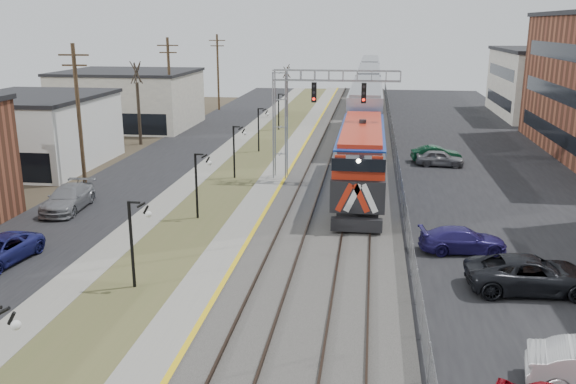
# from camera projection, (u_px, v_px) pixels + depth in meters

# --- Properties ---
(street_west) EXTENTS (7.00, 120.00, 0.04)m
(street_west) POSITION_uv_depth(u_px,v_px,m) (169.00, 156.00, 53.68)
(street_west) COLOR black
(street_west) RESTS_ON ground
(sidewalk) EXTENTS (2.00, 120.00, 0.08)m
(sidewalk) POSITION_uv_depth(u_px,v_px,m) (219.00, 157.00, 53.08)
(sidewalk) COLOR gray
(sidewalk) RESTS_ON ground
(grass_median) EXTENTS (4.00, 120.00, 0.06)m
(grass_median) POSITION_uv_depth(u_px,v_px,m) (252.00, 159.00, 52.69)
(grass_median) COLOR #50532C
(grass_median) RESTS_ON ground
(platform) EXTENTS (2.00, 120.00, 0.24)m
(platform) POSITION_uv_depth(u_px,v_px,m) (287.00, 159.00, 52.27)
(platform) COLOR gray
(platform) RESTS_ON ground
(ballast_bed) EXTENTS (8.00, 120.00, 0.20)m
(ballast_bed) POSITION_uv_depth(u_px,v_px,m) (345.00, 160.00, 51.61)
(ballast_bed) COLOR #595651
(ballast_bed) RESTS_ON ground
(parking_lot) EXTENTS (16.00, 120.00, 0.04)m
(parking_lot) POSITION_uv_depth(u_px,v_px,m) (491.00, 166.00, 50.05)
(parking_lot) COLOR black
(parking_lot) RESTS_ON ground
(platform_edge) EXTENTS (0.24, 120.00, 0.01)m
(platform_edge) POSITION_uv_depth(u_px,v_px,m) (297.00, 157.00, 52.12)
(platform_edge) COLOR gold
(platform_edge) RESTS_ON platform
(track_near) EXTENTS (1.58, 120.00, 0.15)m
(track_near) POSITION_uv_depth(u_px,v_px,m) (322.00, 158.00, 51.83)
(track_near) COLOR #2D2119
(track_near) RESTS_ON ballast_bed
(track_far) EXTENTS (1.58, 120.00, 0.15)m
(track_far) POSITION_uv_depth(u_px,v_px,m) (363.00, 159.00, 51.37)
(track_far) COLOR #2D2119
(track_far) RESTS_ON ballast_bed
(train) EXTENTS (3.00, 85.85, 5.33)m
(train) POSITION_uv_depth(u_px,v_px,m) (368.00, 94.00, 75.01)
(train) COLOR navy
(train) RESTS_ON ground
(signal_gantry) EXTENTS (9.00, 1.07, 8.15)m
(signal_gantry) POSITION_uv_depth(u_px,v_px,m) (304.00, 106.00, 43.83)
(signal_gantry) COLOR gray
(signal_gantry) RESTS_ON ground
(lampposts) EXTENTS (0.14, 62.14, 4.00)m
(lampposts) POSITION_uv_depth(u_px,v_px,m) (198.00, 185.00, 36.20)
(lampposts) COLOR black
(lampposts) RESTS_ON ground
(utility_poles) EXTENTS (0.28, 80.28, 10.00)m
(utility_poles) POSITION_uv_depth(u_px,v_px,m) (79.00, 115.00, 43.20)
(utility_poles) COLOR #4C3823
(utility_poles) RESTS_ON ground
(fence) EXTENTS (0.04, 120.00, 1.60)m
(fence) POSITION_uv_depth(u_px,v_px,m) (396.00, 154.00, 50.87)
(fence) COLOR gray
(fence) RESTS_ON ground
(bare_trees) EXTENTS (12.30, 42.30, 5.95)m
(bare_trees) POSITION_uv_depth(u_px,v_px,m) (169.00, 119.00, 56.86)
(bare_trees) COLOR #382D23
(bare_trees) RESTS_ON ground
(car_lot_c) EXTENTS (5.70, 2.89, 1.54)m
(car_lot_c) POSITION_uv_depth(u_px,v_px,m) (531.00, 275.00, 26.34)
(car_lot_c) COLOR black
(car_lot_c) RESTS_ON ground
(car_lot_d) EXTENTS (4.57, 2.34, 1.27)m
(car_lot_d) POSITION_uv_depth(u_px,v_px,m) (463.00, 241.00, 30.93)
(car_lot_d) COLOR navy
(car_lot_d) RESTS_ON ground
(car_lot_e) EXTENTS (3.97, 1.84, 1.32)m
(car_lot_e) POSITION_uv_depth(u_px,v_px,m) (440.00, 159.00, 49.74)
(car_lot_e) COLOR slate
(car_lot_e) RESTS_ON ground
(car_lot_f) EXTENTS (4.22, 1.83, 1.35)m
(car_lot_f) POSITION_uv_depth(u_px,v_px,m) (436.00, 155.00, 51.13)
(car_lot_f) COLOR #0B381E
(car_lot_f) RESTS_ON ground
(car_street_b) EXTENTS (2.51, 5.30, 1.49)m
(car_street_b) POSITION_uv_depth(u_px,v_px,m) (68.00, 199.00, 37.93)
(car_street_b) COLOR gray
(car_street_b) RESTS_ON ground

